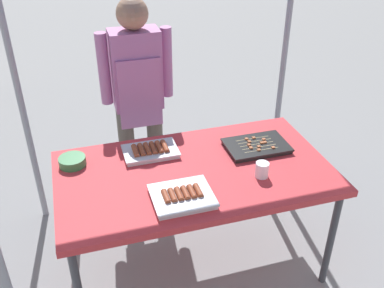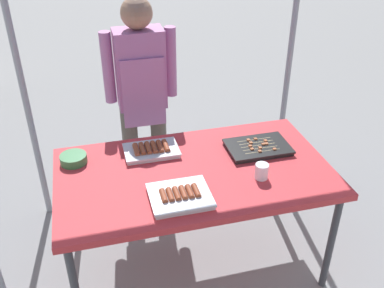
{
  "view_description": "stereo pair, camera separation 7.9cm",
  "coord_description": "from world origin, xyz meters",
  "views": [
    {
      "loc": [
        -0.62,
        -2.01,
        2.21
      ],
      "look_at": [
        0.0,
        0.05,
        0.9
      ],
      "focal_mm": 40.9,
      "sensor_mm": 36.0,
      "label": 1
    },
    {
      "loc": [
        -0.54,
        -2.03,
        2.21
      ],
      "look_at": [
        0.0,
        0.05,
        0.9
      ],
      "focal_mm": 40.9,
      "sensor_mm": 36.0,
      "label": 2
    }
  ],
  "objects": [
    {
      "name": "ground_plane",
      "position": [
        0.0,
        0.0,
        0.0
      ],
      "size": [
        18.0,
        18.0,
        0.0
      ],
      "primitive_type": "plane",
      "color": "slate"
    },
    {
      "name": "stall_table",
      "position": [
        0.0,
        0.0,
        0.7
      ],
      "size": [
        1.6,
        0.9,
        0.75
      ],
      "color": "#C63338",
      "rests_on": "ground"
    },
    {
      "name": "tray_grilled_sausages",
      "position": [
        -0.14,
        -0.24,
        0.77
      ],
      "size": [
        0.32,
        0.28,
        0.05
      ],
      "color": "silver",
      "rests_on": "stall_table"
    },
    {
      "name": "tray_meat_skewers",
      "position": [
        0.45,
        0.12,
        0.77
      ],
      "size": [
        0.39,
        0.26,
        0.04
      ],
      "color": "black",
      "rests_on": "stall_table"
    },
    {
      "name": "tray_pork_links",
      "position": [
        -0.21,
        0.25,
        0.77
      ],
      "size": [
        0.33,
        0.22,
        0.05
      ],
      "color": "silver",
      "rests_on": "stall_table"
    },
    {
      "name": "condiment_bowl",
      "position": [
        -0.68,
        0.26,
        0.78
      ],
      "size": [
        0.16,
        0.16,
        0.05
      ],
      "primitive_type": "cylinder",
      "color": "#33723F",
      "rests_on": "stall_table"
    },
    {
      "name": "drink_cup_near_edge",
      "position": [
        0.35,
        -0.17,
        0.79
      ],
      "size": [
        0.08,
        0.08,
        0.09
      ],
      "primitive_type": "cylinder",
      "color": "white",
      "rests_on": "stall_table"
    },
    {
      "name": "vendor_woman",
      "position": [
        -0.17,
        0.84,
        0.92
      ],
      "size": [
        0.52,
        0.23,
        1.57
      ],
      "rotation": [
        0.0,
        0.0,
        3.14
      ],
      "color": "#595147",
      "rests_on": "ground"
    }
  ]
}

